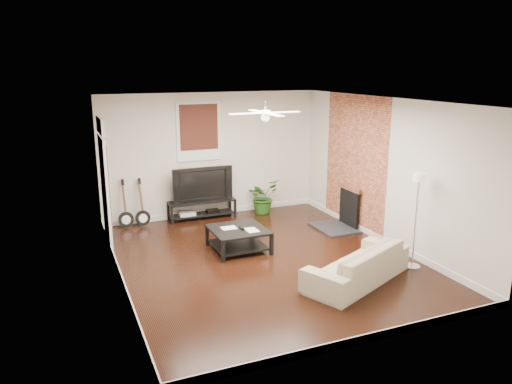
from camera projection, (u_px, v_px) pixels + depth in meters
room at (265, 183)px, 8.44m from camera, size 5.01×6.01×2.81m
brick_accent at (355, 162)px, 10.26m from camera, size 0.02×2.20×2.80m
fireplace at (341, 207)px, 10.39m from camera, size 0.80×1.10×0.92m
window_back at (199, 132)px, 10.85m from camera, size 1.00×0.06×1.30m
door_left at (105, 181)px, 9.26m from camera, size 0.08×1.00×2.50m
tv_stand at (202, 209)px, 11.10m from camera, size 1.51×0.40×0.42m
tv at (201, 183)px, 10.97m from camera, size 1.36×0.18×0.78m
coffee_table at (238, 239)px, 9.20m from camera, size 1.00×1.00×0.42m
sofa at (357, 264)px, 7.84m from camera, size 2.18×1.57×0.59m
floor_lamp at (416, 221)px, 8.24m from camera, size 0.36×0.36×1.66m
potted_plant at (263, 196)px, 11.48m from camera, size 0.92×0.88×0.80m
guitar_left at (125, 204)px, 10.37m from camera, size 0.34×0.25×1.05m
guitar_right at (142, 203)px, 10.47m from camera, size 0.36×0.28×1.05m
ceiling_fan at (265, 113)px, 8.14m from camera, size 1.24×1.24×0.32m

